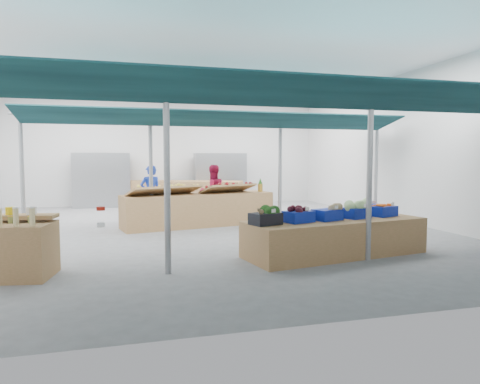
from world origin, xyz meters
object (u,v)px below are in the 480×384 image
(fruit_counter, at_px, (199,210))
(vendor_right, at_px, (213,192))
(veg_counter, at_px, (335,237))
(vendor_left, at_px, (151,194))

(fruit_counter, bearing_deg, vendor_right, 49.79)
(veg_counter, xyz_separation_m, fruit_counter, (-1.88, 4.14, 0.10))
(fruit_counter, bearing_deg, vendor_left, 125.89)
(veg_counter, relative_size, fruit_counter, 0.85)
(vendor_left, bearing_deg, fruit_counter, 125.89)
(fruit_counter, relative_size, vendor_left, 2.50)
(veg_counter, distance_m, vendor_right, 5.42)
(veg_counter, relative_size, vendor_left, 2.12)
(veg_counter, height_order, vendor_left, vendor_left)
(vendor_left, relative_size, vendor_right, 1.00)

